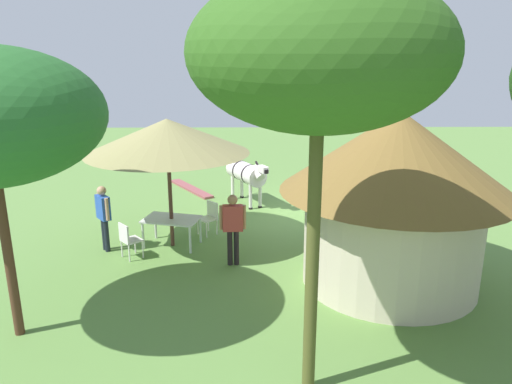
# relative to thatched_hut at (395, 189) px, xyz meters

# --- Properties ---
(ground_plane) EXTENTS (36.00, 36.00, 0.00)m
(ground_plane) POSITION_rel_thatched_hut_xyz_m (1.65, -4.44, -2.11)
(ground_plane) COLOR #5F8941
(thatched_hut) EXTENTS (4.80, 4.80, 3.73)m
(thatched_hut) POSITION_rel_thatched_hut_xyz_m (0.00, 0.00, 0.00)
(thatched_hut) COLOR beige
(thatched_hut) RESTS_ON ground_plane
(shade_umbrella) EXTENTS (4.04, 4.04, 3.29)m
(shade_umbrella) POSITION_rel_thatched_hut_xyz_m (5.02, -2.13, 0.75)
(shade_umbrella) COLOR #533128
(shade_umbrella) RESTS_ON ground_plane
(patio_dining_table) EXTENTS (1.56, 1.18, 0.74)m
(patio_dining_table) POSITION_rel_thatched_hut_xyz_m (5.02, -2.13, -1.45)
(patio_dining_table) COLOR silver
(patio_dining_table) RESTS_ON ground_plane
(patio_chair_near_hut) EXTENTS (0.61, 0.61, 0.90)m
(patio_chair_near_hut) POSITION_rel_thatched_hut_xyz_m (4.11, -2.96, -1.59)
(patio_chair_near_hut) COLOR white
(patio_chair_near_hut) RESTS_ON ground_plane
(patio_chair_east_end) EXTENTS (0.61, 0.61, 0.90)m
(patio_chair_east_end) POSITION_rel_thatched_hut_xyz_m (5.95, -1.32, -1.59)
(patio_chair_east_end) COLOR white
(patio_chair_east_end) RESTS_ON ground_plane
(guest_beside_umbrella) EXTENTS (0.61, 0.24, 1.72)m
(guest_beside_umbrella) POSITION_rel_thatched_hut_xyz_m (3.41, -0.92, -1.08)
(guest_beside_umbrella) COLOR black
(guest_beside_umbrella) RESTS_ON ground_plane
(guest_behind_table) EXTENTS (0.45, 0.49, 1.69)m
(guest_behind_table) POSITION_rel_thatched_hut_xyz_m (6.64, -1.82, -1.09)
(guest_behind_table) COLOR black
(guest_behind_table) RESTS_ON ground_plane
(standing_watcher) EXTENTS (0.53, 0.46, 1.77)m
(standing_watcher) POSITION_rel_thatched_hut_xyz_m (-1.66, -7.90, -1.05)
(standing_watcher) COLOR black
(standing_watcher) RESTS_ON ground_plane
(striped_lounge_chair) EXTENTS (0.95, 0.87, 0.67)m
(striped_lounge_chair) POSITION_rel_thatched_hut_xyz_m (0.73, -4.24, -1.85)
(striped_lounge_chair) COLOR #276CAF
(striped_lounge_chair) RESTS_ON ground_plane
(zebra_nearest_camera) EXTENTS (0.85, 2.15, 1.48)m
(zebra_nearest_camera) POSITION_rel_thatched_hut_xyz_m (-1.60, -4.11, -1.17)
(zebra_nearest_camera) COLOR silver
(zebra_nearest_camera) RESTS_ON ground_plane
(zebra_by_umbrella) EXTENTS (1.37, 2.12, 1.57)m
(zebra_by_umbrella) POSITION_rel_thatched_hut_xyz_m (3.11, -5.71, -1.08)
(zebra_by_umbrella) COLOR silver
(zebra_by_umbrella) RESTS_ON ground_plane
(zebra_toward_hut) EXTENTS (2.03, 1.10, 1.54)m
(zebra_toward_hut) POSITION_rel_thatched_hut_xyz_m (-0.08, -6.42, -1.11)
(zebra_toward_hut) COLOR silver
(zebra_toward_hut) RESTS_ON ground_plane
(acacia_tree_right_background) EXTENTS (3.31, 3.31, 5.83)m
(acacia_tree_right_background) POSITION_rel_thatched_hut_xyz_m (2.15, 3.50, 2.71)
(acacia_tree_right_background) COLOR #4D4E22
(acacia_tree_right_background) RESTS_ON ground_plane
(brick_patio_kerb) EXTENTS (1.82, 2.55, 0.08)m
(brick_patio_kerb) POSITION_rel_thatched_hut_xyz_m (5.15, -7.42, -2.07)
(brick_patio_kerb) COLOR #934C4E
(brick_patio_kerb) RESTS_ON ground_plane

